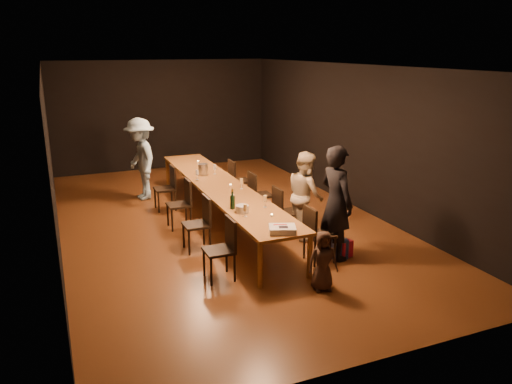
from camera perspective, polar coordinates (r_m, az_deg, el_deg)
name	(u,v)px	position (r m, az deg, el deg)	size (l,w,h in m)	color
ground	(222,221)	(9.95, -3.96, -3.37)	(10.00, 10.00, 0.00)	#442411
room_shell	(219,117)	(9.46, -4.20, 8.57)	(6.04, 10.04, 3.02)	black
table	(221,187)	(9.74, -4.04, 0.52)	(0.90, 6.00, 0.75)	olive
chair_right_0	(320,234)	(8.06, 7.31, -4.75)	(0.42, 0.42, 0.93)	black
chair_right_1	(287,212)	(9.05, 3.55, -2.26)	(0.42, 0.42, 0.93)	black
chair_right_2	(261,194)	(10.09, 0.56, -0.27)	(0.42, 0.42, 0.93)	black
chair_right_3	(240,180)	(11.16, -1.86, 1.35)	(0.42, 0.42, 0.93)	black
chair_left_0	(219,250)	(7.41, -4.27, -6.60)	(0.42, 0.42, 0.93)	black
chair_left_1	(196,224)	(8.48, -6.85, -3.65)	(0.42, 0.42, 0.93)	black
chair_left_2	(179,204)	(9.58, -8.83, -1.38)	(0.42, 0.42, 0.93)	black
chair_left_3	(165,188)	(10.70, -10.40, 0.43)	(0.42, 0.42, 0.93)	black
woman_birthday	(336,203)	(8.08, 9.15, -1.23)	(0.68, 0.45, 1.87)	black
woman_tan	(306,195)	(8.97, 5.68, -0.31)	(0.77, 0.60, 1.58)	beige
man_blue	(141,159)	(11.47, -13.04, 3.69)	(1.19, 0.68, 1.84)	#8BB5D6
child	(323,261)	(7.15, 7.67, -7.80)	(0.43, 0.28, 0.88)	#3B2921
gift_bag_red	(345,249)	(8.37, 10.19, -6.44)	(0.24, 0.13, 0.28)	#DB2052
gift_bag_blue	(340,249)	(8.33, 9.54, -6.39)	(0.25, 0.17, 0.32)	#2445A0
birthday_cake	(282,229)	(7.26, 3.03, -4.27)	(0.47, 0.42, 0.09)	white
plate_stack	(242,209)	(8.08, -1.58, -1.95)	(0.22, 0.22, 0.12)	silver
champagne_bottle	(232,199)	(8.24, -2.70, -0.80)	(0.08, 0.08, 0.34)	black
ice_bucket	(203,169)	(10.56, -6.08, 2.62)	(0.20, 0.20, 0.23)	silver
wineglass_0	(245,210)	(7.88, -1.23, -2.12)	(0.06, 0.06, 0.21)	beige
wineglass_1	(265,201)	(8.33, 1.05, -1.08)	(0.06, 0.06, 0.21)	beige
wineglass_2	(232,200)	(8.41, -2.72, -0.92)	(0.06, 0.06, 0.21)	silver
wineglass_3	(241,184)	(9.41, -1.67, 0.96)	(0.06, 0.06, 0.21)	beige
wineglass_4	(197,175)	(10.13, -6.75, 1.97)	(0.06, 0.06, 0.21)	silver
wineglass_5	(215,169)	(10.55, -4.73, 2.59)	(0.06, 0.06, 0.21)	silver
tealight_near	(272,215)	(7.92, 1.82, -2.69)	(0.05, 0.05, 0.03)	#B2B7B2
tealight_mid	(231,185)	(9.64, -2.93, 0.77)	(0.05, 0.05, 0.03)	#B2B7B2
tealight_far	(198,162)	(11.71, -6.66, 3.47)	(0.05, 0.05, 0.03)	#B2B7B2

